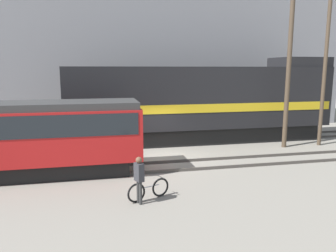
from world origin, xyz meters
name	(u,v)px	position (x,y,z in m)	size (l,w,h in m)	color
ground_plane	(161,157)	(0.00, 0.00, 0.00)	(120.00, 120.00, 0.00)	gray
track_near	(169,166)	(0.00, -1.82, 0.07)	(60.00, 1.51, 0.14)	#47423D
track_far	(151,142)	(0.00, 3.29, 0.07)	(60.00, 1.51, 0.14)	#47423D
building_backdrop	(135,53)	(0.00, 10.79, 5.86)	(33.28, 6.00, 11.72)	gray
freight_locomotive	(203,103)	(3.31, 3.29, 2.48)	(16.40, 3.04, 5.29)	black
streetcar	(28,135)	(-6.08, -1.82, 1.83)	(9.44, 2.54, 3.20)	black
bicycle	(149,190)	(-1.51, -5.38, 0.35)	(1.59, 0.74, 0.75)	black
person	(139,176)	(-1.88, -5.68, 1.00)	(0.34, 0.42, 1.66)	#333333
utility_pole_center	(289,64)	(7.55, 0.74, 4.81)	(0.26, 0.26, 9.63)	#4C3D2D
utility_pole_right	(325,69)	(9.90, 0.74, 4.53)	(0.22, 0.22, 9.07)	#4C3D2D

